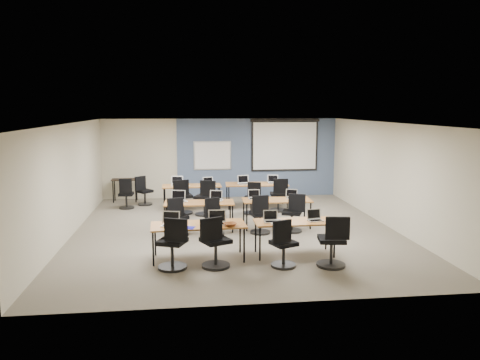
{
  "coord_description": "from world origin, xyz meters",
  "views": [
    {
      "loc": [
        -1.24,
        -11.43,
        3.09
      ],
      "look_at": [
        0.17,
        0.4,
        1.22
      ],
      "focal_mm": 35.0,
      "sensor_mm": 36.0,
      "label": 1
    }
  ],
  "objects": [
    {
      "name": "floor",
      "position": [
        0.0,
        0.0,
        0.0
      ],
      "size": [
        8.0,
        9.0,
        0.02
      ],
      "primitive_type": "cube",
      "color": "#6B6354",
      "rests_on": "ground"
    },
    {
      "name": "laptop_6",
      "position": [
        0.54,
        0.37,
        0.79
      ],
      "size": [
        0.3,
        0.26,
        0.23
      ],
      "rotation": [
        0.0,
        0.0,
        0.01
      ],
      "color": "#A4A4B0",
      "rests_on": "training_table_mid_right"
    },
    {
      "name": "spare_chair_a",
      "position": [
        -2.55,
        3.38,
        0.39
      ],
      "size": [
        0.53,
        0.46,
        0.95
      ],
      "rotation": [
        0.0,
        0.0,
        0.67
      ],
      "color": "black",
      "rests_on": "floor"
    },
    {
      "name": "laptop_11",
      "position": [
        1.5,
        2.77,
        0.79
      ],
      "size": [
        0.33,
        0.28,
        0.25
      ],
      "rotation": [
        0.0,
        0.0,
        -0.14
      ],
      "color": "silver",
      "rests_on": "training_table_back_right"
    },
    {
      "name": "utility_table",
      "position": [
        -3.21,
        4.06,
        0.64
      ],
      "size": [
        0.84,
        0.47,
        0.75
      ],
      "rotation": [
        0.0,
        0.0,
        0.03
      ],
      "color": "black",
      "rests_on": "floor"
    },
    {
      "name": "training_table_mid_left",
      "position": [
        -0.9,
        0.08,
        0.68
      ],
      "size": [
        1.74,
        0.72,
        0.73
      ],
      "rotation": [
        0.0,
        0.0,
        -0.03
      ],
      "color": "#A4662F",
      "rests_on": "floor"
    },
    {
      "name": "mouse_9",
      "position": [
        -0.33,
        2.49,
        0.74
      ],
      "size": [
        0.07,
        0.1,
        0.03
      ],
      "primitive_type": "ellipsoid",
      "rotation": [
        0.0,
        0.0,
        -0.13
      ],
      "color": "white",
      "rests_on": "training_table_back_left"
    },
    {
      "name": "mouse_5",
      "position": [
        -0.37,
        0.13,
        0.74
      ],
      "size": [
        0.08,
        0.1,
        0.03
      ],
      "primitive_type": "ellipsoid",
      "rotation": [
        0.0,
        0.0,
        -0.19
      ],
      "color": "white",
      "rests_on": "training_table_mid_left"
    },
    {
      "name": "task_chair_4",
      "position": [
        -1.44,
        -0.36,
        0.4
      ],
      "size": [
        0.49,
        0.48,
        0.96
      ],
      "rotation": [
        0.0,
        0.0,
        0.32
      ],
      "color": "black",
      "rests_on": "floor"
    },
    {
      "name": "laptop_1",
      "position": [
        -0.6,
        -2.16,
        0.8
      ],
      "size": [
        0.36,
        0.31,
        0.27
      ],
      "rotation": [
        0.0,
        0.0,
        -0.01
      ],
      "color": "#A8A9B5",
      "rests_on": "training_table_front_left"
    },
    {
      "name": "ceiling",
      "position": [
        0.0,
        0.0,
        2.7
      ],
      "size": [
        8.0,
        9.0,
        0.02
      ],
      "primitive_type": "cube",
      "color": "white",
      "rests_on": "ground"
    },
    {
      "name": "task_chair_1",
      "position": [
        -0.7,
        -2.73,
        0.43
      ],
      "size": [
        0.6,
        0.56,
        1.03
      ],
      "rotation": [
        0.0,
        0.0,
        0.43
      ],
      "color": "black",
      "rests_on": "floor"
    },
    {
      "name": "projector_screen",
      "position": [
        2.2,
        4.41,
        1.89
      ],
      "size": [
        2.4,
        0.1,
        1.82
      ],
      "color": "black",
      "rests_on": "wall_back"
    },
    {
      "name": "laptop_5",
      "position": [
        -0.46,
        0.28,
        0.79
      ],
      "size": [
        0.32,
        0.27,
        0.25
      ],
      "rotation": [
        0.0,
        0.0,
        -0.3
      ],
      "color": "silver",
      "rests_on": "training_table_mid_left"
    },
    {
      "name": "training_table_mid_right",
      "position": [
        1.1,
        0.2,
        0.68
      ],
      "size": [
        1.76,
        0.73,
        0.73
      ],
      "rotation": [
        0.0,
        0.0,
        -0.03
      ],
      "color": "#96572E",
      "rests_on": "floor"
    },
    {
      "name": "mouse_3",
      "position": [
        1.67,
        -2.24,
        0.74
      ],
      "size": [
        0.07,
        0.1,
        0.04
      ],
      "primitive_type": "ellipsoid",
      "rotation": [
        0.0,
        0.0,
        -0.1
      ],
      "color": "white",
      "rests_on": "training_table_front_right"
    },
    {
      "name": "training_table_back_right",
      "position": [
        0.97,
        2.74,
        0.69
      ],
      "size": [
        1.93,
        0.8,
        0.73
      ],
      "rotation": [
        0.0,
        0.0,
        -0.06
      ],
      "color": "#A57B41",
      "rests_on": "floor"
    },
    {
      "name": "task_chair_6",
      "position": [
        0.57,
        -0.4,
        0.41
      ],
      "size": [
        0.5,
        0.5,
        0.99
      ],
      "rotation": [
        0.0,
        0.0,
        0.16
      ],
      "color": "black",
      "rests_on": "floor"
    },
    {
      "name": "wall_front",
      "position": [
        0.0,
        -4.5,
        1.35
      ],
      "size": [
        8.0,
        0.04,
        2.7
      ],
      "primitive_type": "cube",
      "color": "beige",
      "rests_on": "ground"
    },
    {
      "name": "snack_plate",
      "position": [
        0.57,
        -2.33,
        0.74
      ],
      "size": [
        0.18,
        0.18,
        0.01
      ],
      "primitive_type": "cylinder",
      "rotation": [
        0.0,
        0.0,
        0.07
      ],
      "color": "white",
      "rests_on": "training_table_front_right"
    },
    {
      "name": "whiteboard",
      "position": [
        -0.3,
        4.43,
        1.45
      ],
      "size": [
        1.28,
        0.03,
        0.98
      ],
      "color": "#B4BEC6",
      "rests_on": "wall_back"
    },
    {
      "name": "laptop_0",
      "position": [
        -1.54,
        -2.16,
        0.8
      ],
      "size": [
        0.36,
        0.31,
        0.27
      ],
      "rotation": [
        0.0,
        0.0,
        -0.24
      ],
      "color": "silver",
      "rests_on": "training_table_front_left"
    },
    {
      "name": "mouse_2",
      "position": [
        0.69,
        -2.29,
        0.74
      ],
      "size": [
        0.06,
        0.1,
        0.03
      ],
      "primitive_type": "ellipsoid",
      "rotation": [
        0.0,
        0.0,
        0.08
      ],
      "color": "white",
      "rests_on": "training_table_front_right"
    },
    {
      "name": "laptop_7",
      "position": [
        1.53,
        0.31,
        0.79
      ],
      "size": [
        0.3,
        0.26,
        0.23
      ],
      "rotation": [
        0.0,
        0.0,
        -0.34
      ],
      "color": "silver",
      "rests_on": "training_table_mid_right"
    },
    {
      "name": "task_chair_7",
      "position": [
        1.41,
        -0.35,
        0.41
      ],
      "size": [
        0.54,
        0.51,
        0.99
      ],
      "rotation": [
        0.0,
        0.0,
        -0.36
      ],
      "color": "black",
      "rests_on": "floor"
    },
    {
      "name": "blue_mousepad",
      "position": [
        -1.21,
        -2.41,
        0.73
      ],
      "size": [
        0.32,
        0.29,
        0.01
      ],
      "primitive_type": "cube",
      "rotation": [
        0.0,
        0.0,
        -0.34
      ],
      "color": "#1311A0",
      "rests_on": "training_table_front_left"
    },
    {
      "name": "mouse_11",
      "position": [
        1.59,
        2.44,
        0.74
      ],
      "size": [
        0.08,
        0.11,
        0.04
      ],
      "primitive_type": "ellipsoid",
      "rotation": [
        0.0,
        0.0,
        -0.22
      ],
      "color": "white",
      "rests_on": "training_table_back_right"
    },
    {
      "name": "task_chair_11",
      "position": [
        1.53,
        2.01,
        0.42
      ],
      "size": [
        0.53,
        0.53,
        1.01
      ],
      "rotation": [
        0.0,
        0.0,
        -0.1
      ],
      "color": "black",
      "rests_on": "floor"
    },
    {
      "name": "task_chair_0",
      "position": [
        -1.49,
        -2.72,
        0.43
      ],
      "size": [
        0.59,
        0.56,
        1.04
      ],
      "rotation": [
        0.0,
        0.0,
        -0.38
      ],
      "color": "black",
      "rests_on": "floor"
    },
    {
      "name": "mouse_7",
      "position": [
        1.67,
        0.16,
        0.74
      ],
      "size": [
        0.07,
        0.1,
        0.03
      ],
      "primitive_type": "ellipsoid",
      "rotation": [
        0.0,
        0.0,
        -0.13
      ],
      "color": "white",
      "rests_on": "training_table_mid_right"
    },
    {
      "name": "snack_bowl",
      "position": [
        -0.36,
        -2.37,
        0.77
      ],
      "size": [
        0.38,
        0.38,
        0.08
      ],
      "primitive_type": "imported",
      "rotation": [
        0.0,
        0.0,
        0.28
      ],
      "color": "olive",
      "rests_on": "training_table_front_left"
    },
    {
      "name": "task_chair_10",
      "position": [
        0.68,
        1.75,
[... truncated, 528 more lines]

